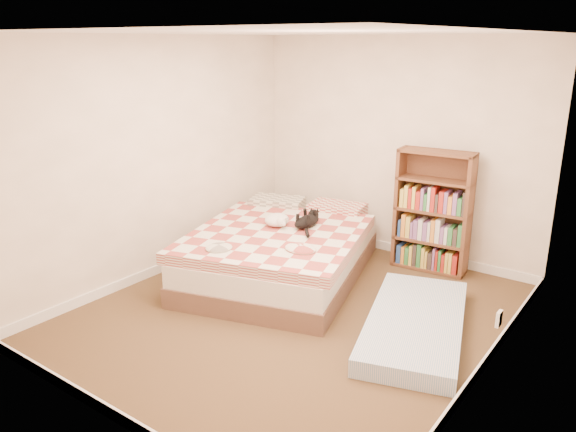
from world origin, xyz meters
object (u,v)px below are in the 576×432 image
Objects in this scene: bookshelf at (432,225)px; white_dog at (277,220)px; floor_mattress at (415,324)px; bed at (284,250)px; black_cat at (309,221)px.

white_dog is (-1.28, -1.13, 0.11)m from bookshelf.
floor_mattress is 5.18× the size of white_dog.
floor_mattress is 1.86m from white_dog.
bed is 0.35m from white_dog.
floor_mattress is (0.47, -1.45, -0.43)m from bookshelf.
bed is at bearing 7.15° from white_dog.
black_cat is (-1.47, 0.51, 0.53)m from floor_mattress.
floor_mattress is at bearing -33.34° from black_cat.
black_cat is at bearing 20.51° from bed.
bookshelf is 3.97× the size of white_dog.
bookshelf is 1.38m from black_cat.
bed is 1.65m from bookshelf.
bed is 1.73m from floor_mattress.
black_cat reaches higher than bed.
floor_mattress is 1.65m from black_cat.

